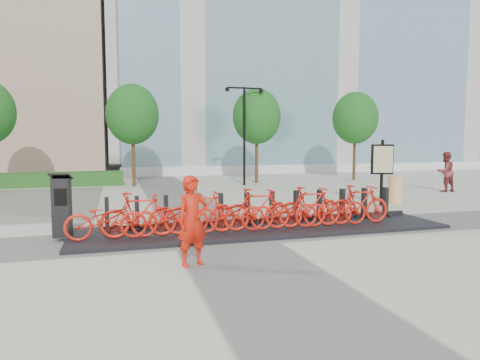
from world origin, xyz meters
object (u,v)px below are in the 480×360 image
object	(u,v)px
construction_barrel	(395,190)
bike_0	(106,219)
kiosk	(62,206)
worker_red	(193,221)
pedestrian	(445,172)
map_sign	(382,162)

from	to	relation	value
construction_barrel	bike_0	bearing A→B (deg)	-161.13
kiosk	construction_barrel	xyz separation A→B (m)	(11.11, 2.91, -0.31)
worker_red	pedestrian	distance (m)	15.28
worker_red	construction_barrel	xyz separation A→B (m)	(8.54, 5.72, -0.35)
pedestrian	map_sign	distance (m)	6.00
bike_0	kiosk	distance (m)	1.15
kiosk	worker_red	xyz separation A→B (m)	(2.56, -2.81, 0.04)
bike_0	map_sign	bearing A→B (deg)	-71.75
pedestrian	map_sign	world-z (taller)	map_sign
worker_red	construction_barrel	distance (m)	10.29
worker_red	map_sign	distance (m)	9.37
worker_red	map_sign	xyz separation A→B (m)	(7.68, 5.32, 0.71)
bike_0	construction_barrel	bearing A→B (deg)	-71.13
bike_0	kiosk	size ratio (longest dim) A/B	1.21
construction_barrel	map_sign	xyz separation A→B (m)	(-0.86, -0.41, 1.06)
bike_0	kiosk	xyz separation A→B (m)	(-0.98, 0.55, 0.24)
bike_0	pedestrian	bearing A→B (deg)	-67.99
construction_barrel	map_sign	bearing A→B (deg)	-154.74
map_sign	bike_0	bearing A→B (deg)	-136.75
pedestrian	map_sign	size ratio (longest dim) A/B	0.77
map_sign	worker_red	bearing A→B (deg)	-120.32
kiosk	pedestrian	bearing A→B (deg)	27.43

